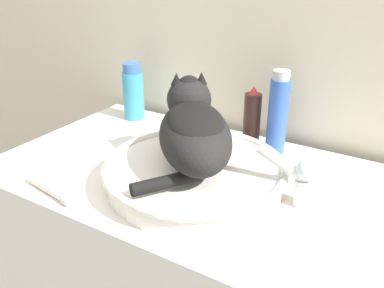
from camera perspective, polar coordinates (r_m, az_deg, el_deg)
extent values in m
cylinder|color=white|center=(0.94, 0.39, -4.40)|extent=(0.41, 0.41, 0.05)
torus|color=white|center=(0.93, 0.39, -3.07)|extent=(0.43, 0.43, 0.02)
ellipsoid|color=black|center=(0.90, 0.41, 1.07)|extent=(0.31, 0.34, 0.13)
ellipsoid|color=black|center=(0.89, 0.41, 3.14)|extent=(0.24, 0.26, 0.06)
sphere|color=black|center=(1.00, -0.41, 6.23)|extent=(0.11, 0.11, 0.11)
sphere|color=black|center=(0.99, -0.42, 7.88)|extent=(0.06, 0.06, 0.06)
cone|color=black|center=(0.98, 1.35, 9.23)|extent=(0.03, 0.03, 0.03)
cone|color=black|center=(0.98, -2.20, 9.12)|extent=(0.03, 0.03, 0.03)
cylinder|color=black|center=(0.82, -3.70, -5.33)|extent=(0.10, 0.14, 0.03)
cylinder|color=silver|center=(0.90, 15.46, -6.61)|extent=(0.04, 0.04, 0.06)
cylinder|color=silver|center=(0.87, 12.56, -2.72)|extent=(0.12, 0.05, 0.08)
sphere|color=silver|center=(0.87, 15.86, -3.59)|extent=(0.05, 0.05, 0.05)
cylinder|color=teal|center=(1.33, -8.21, 6.72)|extent=(0.07, 0.07, 0.15)
cylinder|color=#3866AD|center=(1.31, -8.45, 10.52)|extent=(0.06, 0.06, 0.03)
cylinder|color=#331E19|center=(1.13, 8.40, 3.28)|extent=(0.05, 0.05, 0.15)
cone|color=red|center=(1.10, 8.68, 7.47)|extent=(0.03, 0.03, 0.02)
cylinder|color=#335BB7|center=(1.10, 11.92, 3.76)|extent=(0.05, 0.05, 0.20)
cylinder|color=#B7B7BC|center=(1.06, 12.46, 9.44)|extent=(0.04, 0.04, 0.02)
cylinder|color=silver|center=(0.98, -19.45, -5.75)|extent=(0.14, 0.05, 0.03)
cylinder|color=white|center=(0.92, -16.90, -7.42)|extent=(0.02, 0.03, 0.03)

